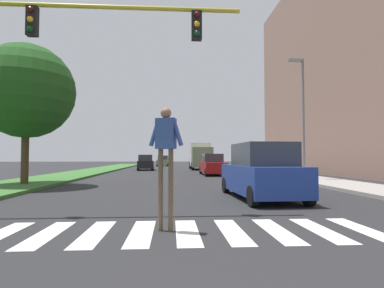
{
  "coord_description": "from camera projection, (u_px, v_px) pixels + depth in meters",
  "views": [
    {
      "loc": [
        -0.32,
        0.26,
        1.49
      ],
      "look_at": [
        0.99,
        19.98,
        2.3
      ],
      "focal_mm": 29.15,
      "sensor_mm": 36.0,
      "label": 1
    }
  ],
  "objects": [
    {
      "name": "street_lamp_right",
      "position": [
        302.0,
        107.0,
        19.44
      ],
      "size": [
        1.02,
        0.24,
        7.5
      ],
      "color": "slate",
      "rests_on": "sidewalk_right"
    },
    {
      "name": "truck_box_delivery",
      "position": [
        200.0,
        156.0,
        36.94
      ],
      "size": [
        2.4,
        6.2,
        3.1
      ],
      "color": "gray",
      "rests_on": "ground_plane"
    },
    {
      "name": "sidewalk_right",
      "position": [
        268.0,
        172.0,
        28.17
      ],
      "size": [
        3.0,
        64.0,
        0.15
      ],
      "primitive_type": "cube",
      "color": "#9E9991",
      "rests_on": "ground_plane"
    },
    {
      "name": "sedan_midblock",
      "position": [
        213.0,
        165.0,
        25.45
      ],
      "size": [
        1.84,
        4.61,
        1.73
      ],
      "color": "maroon",
      "rests_on": "ground_plane"
    },
    {
      "name": "tree_mid",
      "position": [
        26.0,
        91.0,
        15.69
      ],
      "size": [
        4.75,
        4.75,
        7.03
      ],
      "color": "#4C3823",
      "rests_on": "median_strip"
    },
    {
      "name": "sedan_far_horizon",
      "position": [
        164.0,
        161.0,
        50.75
      ],
      "size": [
        2.23,
        4.3,
        1.69
      ],
      "color": "gray",
      "rests_on": "ground_plane"
    },
    {
      "name": "median_strip",
      "position": [
        82.0,
        173.0,
        27.08
      ],
      "size": [
        3.84,
        64.0,
        0.15
      ],
      "primitive_type": "cube",
      "color": "#386B2D",
      "rests_on": "ground_plane"
    },
    {
      "name": "crosswalk",
      "position": [
        187.0,
        232.0,
        6.16
      ],
      "size": [
        7.65,
        2.2,
        0.01
      ],
      "color": "silver",
      "rests_on": "ground_plane"
    },
    {
      "name": "sedan_distant",
      "position": [
        145.0,
        163.0,
        34.97
      ],
      "size": [
        2.12,
        4.44,
        1.72
      ],
      "color": "black",
      "rests_on": "ground_plane"
    },
    {
      "name": "pedestrian_performer",
      "position": [
        166.0,
        148.0,
        6.3
      ],
      "size": [
        0.73,
        0.36,
        2.49
      ],
      "color": "brown",
      "rests_on": "ground_plane"
    },
    {
      "name": "ground_plane",
      "position": [
        175.0,
        172.0,
        29.61
      ],
      "size": [
        140.0,
        140.0,
        0.0
      ],
      "primitive_type": "plane",
      "color": "#262628"
    },
    {
      "name": "suv_crossing",
      "position": [
        261.0,
        172.0,
        11.12
      ],
      "size": [
        2.14,
        4.68,
        1.97
      ],
      "color": "navy",
      "rests_on": "ground_plane"
    },
    {
      "name": "traffic_light_gantry",
      "position": [
        29.0,
        50.0,
        8.25
      ],
      "size": [
        8.08,
        0.3,
        6.0
      ],
      "color": "gold",
      "rests_on": "median_strip"
    }
  ]
}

